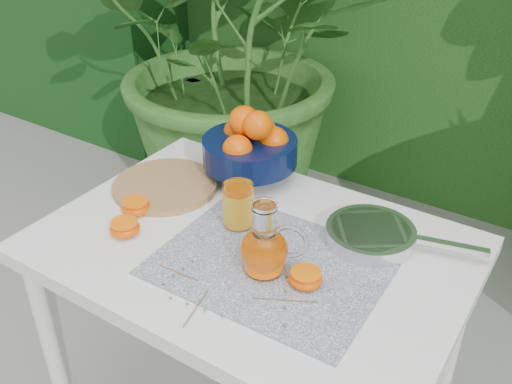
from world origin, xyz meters
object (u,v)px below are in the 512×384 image
Objects in this scene: cutting_board at (165,186)px; fruit_bowl at (251,145)px; saute_pan at (372,234)px; white_table at (252,269)px; juice_pitcher at (265,248)px.

cutting_board is 1.04× the size of fruit_bowl.
fruit_bowl is at bearing 165.25° from saute_pan.
fruit_bowl is at bearing 123.85° from white_table.
white_table is at bearing -56.15° from fruit_bowl.
cutting_board is (-0.33, 0.08, 0.09)m from white_table.
cutting_board is at bearing 160.20° from juice_pitcher.
fruit_bowl is 1.58× the size of juice_pitcher.
fruit_bowl is 0.43m from juice_pitcher.
cutting_board is 0.58m from saute_pan.
fruit_bowl is at bearing 127.71° from juice_pitcher.
juice_pitcher is 0.45× the size of saute_pan.
saute_pan reaches higher than cutting_board.
cutting_board is 0.45m from juice_pitcher.
saute_pan is at bearing 56.51° from juice_pitcher.
cutting_board is at bearing -172.03° from saute_pan.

